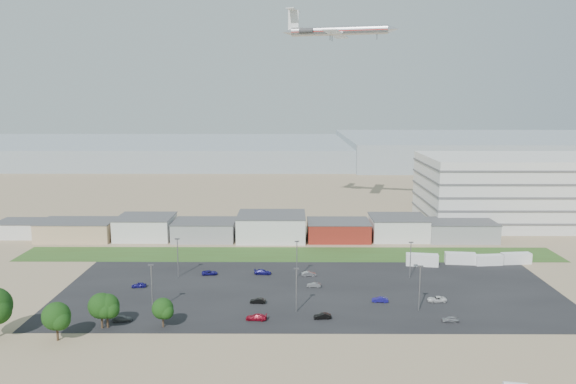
{
  "coord_description": "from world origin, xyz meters",
  "views": [
    {
      "loc": [
        0.45,
        -109.74,
        46.24
      ],
      "look_at": [
        -0.27,
        22.0,
        23.95
      ],
      "focal_mm": 35.0,
      "sensor_mm": 36.0,
      "label": 1
    }
  ],
  "objects_px": {
    "parked_car_0": "(437,299)",
    "parked_car_11": "(309,274)",
    "parked_car_2": "(450,319)",
    "parked_car_6": "(263,272)",
    "airliner": "(339,31)",
    "parked_car_1": "(380,300)",
    "parked_car_10": "(122,318)",
    "parked_car_13": "(322,316)",
    "parked_car_7": "(314,285)",
    "parked_car_9": "(210,273)",
    "parked_car_4": "(258,301)",
    "parked_car_5": "(139,285)",
    "parked_car_3": "(256,317)",
    "box_trailer_a": "(422,260)"
  },
  "relations": [
    {
      "from": "airliner",
      "to": "parked_car_1",
      "type": "distance_m",
      "value": 111.5
    },
    {
      "from": "parked_car_1",
      "to": "parked_car_7",
      "type": "height_order",
      "value": "parked_car_1"
    },
    {
      "from": "airliner",
      "to": "parked_car_9",
      "type": "xyz_separation_m",
      "value": [
        -38.82,
        -67.43,
        -69.43
      ]
    },
    {
      "from": "airliner",
      "to": "parked_car_3",
      "type": "distance_m",
      "value": 122.43
    },
    {
      "from": "parked_car_5",
      "to": "parked_car_13",
      "type": "bearing_deg",
      "value": 58.48
    },
    {
      "from": "parked_car_10",
      "to": "parked_car_11",
      "type": "height_order",
      "value": "parked_car_11"
    },
    {
      "from": "box_trailer_a",
      "to": "parked_car_10",
      "type": "height_order",
      "value": "box_trailer_a"
    },
    {
      "from": "parked_car_7",
      "to": "parked_car_6",
      "type": "bearing_deg",
      "value": -120.62
    },
    {
      "from": "parked_car_1",
      "to": "parked_car_5",
      "type": "height_order",
      "value": "same"
    },
    {
      "from": "parked_car_2",
      "to": "parked_car_1",
      "type": "bearing_deg",
      "value": -130.81
    },
    {
      "from": "parked_car_2",
      "to": "parked_car_4",
      "type": "height_order",
      "value": "parked_car_2"
    },
    {
      "from": "parked_car_2",
      "to": "airliner",
      "type": "bearing_deg",
      "value": -169.91
    },
    {
      "from": "parked_car_0",
      "to": "parked_car_1",
      "type": "relative_size",
      "value": 1.18
    },
    {
      "from": "box_trailer_a",
      "to": "parked_car_5",
      "type": "relative_size",
      "value": 2.43
    },
    {
      "from": "parked_car_3",
      "to": "parked_car_4",
      "type": "xyz_separation_m",
      "value": [
        -0.24,
        9.72,
        -0.06
      ]
    },
    {
      "from": "parked_car_4",
      "to": "parked_car_3",
      "type": "bearing_deg",
      "value": 5.6
    },
    {
      "from": "parked_car_1",
      "to": "parked_car_7",
      "type": "xyz_separation_m",
      "value": [
        -14.7,
        10.2,
        -0.04
      ]
    },
    {
      "from": "parked_car_0",
      "to": "parked_car_10",
      "type": "relative_size",
      "value": 1.06
    },
    {
      "from": "parked_car_9",
      "to": "parked_car_10",
      "type": "relative_size",
      "value": 1.0
    },
    {
      "from": "parked_car_1",
      "to": "parked_car_5",
      "type": "distance_m",
      "value": 58.67
    },
    {
      "from": "parked_car_2",
      "to": "parked_car_11",
      "type": "relative_size",
      "value": 0.94
    },
    {
      "from": "parked_car_6",
      "to": "parked_car_2",
      "type": "bearing_deg",
      "value": -124.94
    },
    {
      "from": "parked_car_9",
      "to": "parked_car_13",
      "type": "relative_size",
      "value": 1.11
    },
    {
      "from": "parked_car_7",
      "to": "parked_car_10",
      "type": "xyz_separation_m",
      "value": [
        -40.93,
        -21.59,
        0.03
      ]
    },
    {
      "from": "parked_car_3",
      "to": "parked_car_10",
      "type": "distance_m",
      "value": 27.99
    },
    {
      "from": "parked_car_1",
      "to": "parked_car_2",
      "type": "distance_m",
      "value": 17.2
    },
    {
      "from": "parked_car_11",
      "to": "parked_car_2",
      "type": "bearing_deg",
      "value": -141.94
    },
    {
      "from": "airliner",
      "to": "parked_car_11",
      "type": "xyz_separation_m",
      "value": [
        -12.63,
        -68.54,
        -69.38
      ]
    },
    {
      "from": "parked_car_11",
      "to": "parked_car_4",
      "type": "bearing_deg",
      "value": 142.69
    },
    {
      "from": "parked_car_6",
      "to": "parked_car_7",
      "type": "distance_m",
      "value": 16.57
    },
    {
      "from": "airliner",
      "to": "parked_car_0",
      "type": "distance_m",
      "value": 112.36
    },
    {
      "from": "parked_car_1",
      "to": "parked_car_10",
      "type": "relative_size",
      "value": 0.9
    },
    {
      "from": "parked_car_1",
      "to": "parked_car_9",
      "type": "relative_size",
      "value": 0.9
    },
    {
      "from": "airliner",
      "to": "parked_car_2",
      "type": "xyz_separation_m",
      "value": [
        15.85,
        -98.69,
        -69.39
      ]
    },
    {
      "from": "airliner",
      "to": "parked_car_13",
      "type": "distance_m",
      "value": 119.85
    },
    {
      "from": "parked_car_11",
      "to": "parked_car_1",
      "type": "bearing_deg",
      "value": -145.36
    },
    {
      "from": "parked_car_10",
      "to": "parked_car_13",
      "type": "relative_size",
      "value": 1.11
    },
    {
      "from": "airliner",
      "to": "parked_car_1",
      "type": "height_order",
      "value": "airliner"
    },
    {
      "from": "parked_car_3",
      "to": "parked_car_6",
      "type": "height_order",
      "value": "parked_car_6"
    },
    {
      "from": "parked_car_1",
      "to": "parked_car_4",
      "type": "bearing_deg",
      "value": -82.73
    },
    {
      "from": "parked_car_2",
      "to": "parked_car_6",
      "type": "xyz_separation_m",
      "value": [
        -40.68,
        31.73,
        0.04
      ]
    },
    {
      "from": "parked_car_4",
      "to": "parked_car_13",
      "type": "height_order",
      "value": "parked_car_13"
    },
    {
      "from": "parked_car_4",
      "to": "parked_car_11",
      "type": "height_order",
      "value": "parked_car_11"
    },
    {
      "from": "parked_car_9",
      "to": "parked_car_11",
      "type": "relative_size",
      "value": 1.09
    },
    {
      "from": "parked_car_2",
      "to": "parked_car_10",
      "type": "distance_m",
      "value": 68.46
    },
    {
      "from": "parked_car_0",
      "to": "parked_car_4",
      "type": "distance_m",
      "value": 40.95
    },
    {
      "from": "parked_car_0",
      "to": "parked_car_11",
      "type": "xyz_separation_m",
      "value": [
        -28.7,
        18.36,
        0.01
      ]
    },
    {
      "from": "parked_car_6",
      "to": "parked_car_11",
      "type": "bearing_deg",
      "value": -94.37
    },
    {
      "from": "parked_car_1",
      "to": "parked_car_7",
      "type": "distance_m",
      "value": 17.89
    },
    {
      "from": "parked_car_2",
      "to": "parked_car_11",
      "type": "distance_m",
      "value": 41.48
    }
  ]
}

